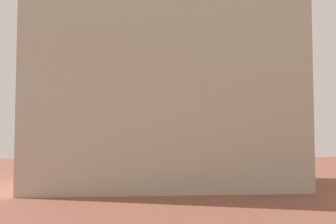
% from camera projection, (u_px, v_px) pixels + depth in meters
% --- Properties ---
extents(landmark_building, '(24.24, 10.78, 33.81)m').
position_uv_depth(landmark_building, '(164.00, 74.00, 33.59)').
color(landmark_building, '#B2A893').
rests_on(landmark_building, ground_plane).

